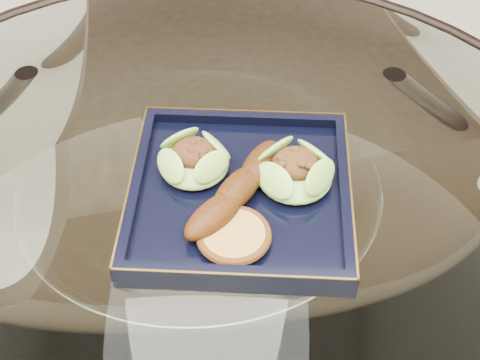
{
  "coord_description": "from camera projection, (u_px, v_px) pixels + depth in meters",
  "views": [
    {
      "loc": [
        0.05,
        -0.54,
        1.39
      ],
      "look_at": [
        0.05,
        0.02,
        0.8
      ],
      "focal_mm": 50.0,
      "sensor_mm": 36.0,
      "label": 1
    }
  ],
  "objects": [
    {
      "name": "dining_chair",
      "position": [
        232.0,
        63.0,
        1.3
      ],
      "size": [
        0.54,
        0.54,
        1.07
      ],
      "rotation": [
        0.0,
        0.0,
        0.19
      ],
      "color": "#301E10",
      "rests_on": "ground"
    },
    {
      "name": "lettuce_wrap_left",
      "position": [
        194.0,
        161.0,
        0.83
      ],
      "size": [
        0.11,
        0.11,
        0.03
      ],
      "primitive_type": "ellipsoid",
      "rotation": [
        0.0,
        0.0,
        0.25
      ],
      "color": "#62982C",
      "rests_on": "navy_plate"
    },
    {
      "name": "lettuce_wrap_right",
      "position": [
        295.0,
        173.0,
        0.82
      ],
      "size": [
        0.12,
        0.12,
        0.03
      ],
      "primitive_type": "ellipsoid",
      "rotation": [
        0.0,
        0.0,
        0.39
      ],
      "color": "#6CA830",
      "rests_on": "navy_plate"
    },
    {
      "name": "navy_plate",
      "position": [
        240.0,
        197.0,
        0.83
      ],
      "size": [
        0.28,
        0.28,
        0.02
      ],
      "primitive_type": "cube",
      "rotation": [
        0.0,
        0.0,
        -0.05
      ],
      "color": "black",
      "rests_on": "dining_table"
    },
    {
      "name": "dining_table",
      "position": [
        207.0,
        287.0,
        0.94
      ],
      "size": [
        1.13,
        1.13,
        0.77
      ],
      "color": "white",
      "rests_on": "ground"
    },
    {
      "name": "crumb_patty",
      "position": [
        234.0,
        236.0,
        0.76
      ],
      "size": [
        0.1,
        0.1,
        0.01
      ],
      "primitive_type": "cylinder",
      "rotation": [
        0.0,
        0.0,
        0.34
      ],
      "color": "#BC833E",
      "rests_on": "navy_plate"
    },
    {
      "name": "roasted_plantain",
      "position": [
        238.0,
        189.0,
        0.8
      ],
      "size": [
        0.13,
        0.17,
        0.03
      ],
      "primitive_type": "ellipsoid",
      "rotation": [
        0.0,
        0.0,
        0.98
      ],
      "color": "#562709",
      "rests_on": "navy_plate"
    }
  ]
}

